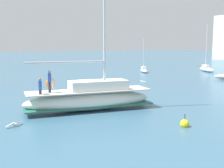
# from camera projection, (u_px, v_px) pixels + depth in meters

# --- Properties ---
(ground_plane) EXTENTS (400.00, 400.00, 0.00)m
(ground_plane) POSITION_uv_depth(u_px,v_px,m) (88.00, 105.00, 22.98)
(ground_plane) COLOR #38607A
(main_sailboat) EXTENTS (4.34, 9.89, 13.56)m
(main_sailboat) POSITION_uv_depth(u_px,v_px,m) (90.00, 98.00, 21.11)
(main_sailboat) COLOR white
(main_sailboat) RESTS_ON ground
(moored_sloop_near) EXTENTS (5.13, 3.28, 8.50)m
(moored_sloop_near) POSITION_uv_depth(u_px,v_px,m) (206.00, 69.00, 51.83)
(moored_sloop_near) COLOR white
(moored_sloop_near) RESTS_ON ground
(moored_sloop_far) EXTENTS (3.91, 2.62, 6.05)m
(moored_sloop_far) POSITION_uv_depth(u_px,v_px,m) (144.00, 70.00, 50.40)
(moored_sloop_far) COLOR white
(moored_sloop_far) RESTS_ON ground
(seagull) EXTENTS (0.69, 1.16, 0.18)m
(seagull) POSITION_uv_depth(u_px,v_px,m) (14.00, 124.00, 16.84)
(seagull) COLOR silver
(seagull) RESTS_ON ground
(mooring_buoy) EXTENTS (0.55, 0.55, 0.87)m
(mooring_buoy) POSITION_uv_depth(u_px,v_px,m) (185.00, 124.00, 16.81)
(mooring_buoy) COLOR yellow
(mooring_buoy) RESTS_ON ground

